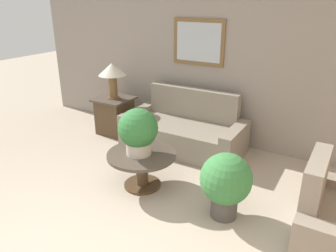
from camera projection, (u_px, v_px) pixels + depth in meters
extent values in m
cube|color=gray|center=(220.00, 64.00, 5.14)|extent=(7.34, 0.06, 2.60)
cube|color=brown|center=(199.00, 42.00, 5.16)|extent=(0.88, 0.03, 0.72)
cube|color=#B2BCC6|center=(198.00, 42.00, 5.15)|extent=(0.76, 0.01, 0.60)
cube|color=gray|center=(182.00, 136.00, 5.21)|extent=(1.54, 0.88, 0.43)
cube|color=gray|center=(193.00, 103.00, 5.33)|extent=(1.54, 0.16, 0.49)
cube|color=gray|center=(138.00, 124.00, 5.59)|extent=(0.18, 0.88, 0.53)
cube|color=gray|center=(234.00, 145.00, 4.78)|extent=(0.18, 0.88, 0.53)
cube|color=gray|center=(316.00, 181.00, 3.08)|extent=(0.17, 0.74, 0.49)
cylinder|color=#4C3823|center=(143.00, 184.00, 4.25)|extent=(0.48, 0.48, 0.03)
cylinder|color=#4C3823|center=(142.00, 170.00, 4.17)|extent=(0.16, 0.16, 0.40)
cylinder|color=#473D33|center=(142.00, 155.00, 4.09)|extent=(0.87, 0.87, 0.04)
cube|color=#4C3823|center=(115.00, 116.00, 5.81)|extent=(0.51, 0.51, 0.61)
cube|color=#473D33|center=(114.00, 99.00, 5.69)|extent=(0.60, 0.60, 0.03)
cylinder|color=brown|center=(114.00, 98.00, 5.68)|extent=(0.21, 0.21, 0.02)
cylinder|color=brown|center=(113.00, 86.00, 5.61)|extent=(0.15, 0.15, 0.38)
cone|color=beige|center=(112.00, 69.00, 5.50)|extent=(0.46, 0.46, 0.20)
cylinder|color=beige|center=(139.00, 148.00, 4.05)|extent=(0.31, 0.31, 0.16)
sphere|color=#2D6B33|center=(138.00, 128.00, 3.95)|extent=(0.49, 0.49, 0.49)
cylinder|color=#4C4742|center=(224.00, 205.00, 3.63)|extent=(0.29, 0.29, 0.26)
sphere|color=#387A3D|center=(226.00, 179.00, 3.50)|extent=(0.57, 0.57, 0.57)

